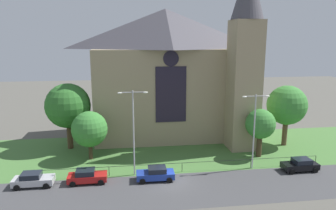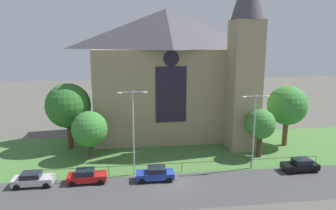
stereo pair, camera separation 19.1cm
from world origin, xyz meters
TOP-DOWN VIEW (x-y plane):
  - ground at (0.00, 10.00)m, footprint 160.00×160.00m
  - road_asphalt at (0.00, -2.00)m, footprint 120.00×8.00m
  - grass_verge at (0.00, 8.00)m, footprint 120.00×20.00m
  - church_building at (2.32, 17.17)m, footprint 23.20×16.20m
  - iron_railing at (1.55, 2.50)m, footprint 34.24×0.07m
  - tree_right_near at (12.66, 6.08)m, footprint 3.94×3.94m
  - tree_left_near at (-9.59, 8.16)m, footprint 4.64×4.64m
  - tree_left_far at (-12.92, 12.89)m, footprint 6.31×6.31m
  - tree_right_far at (18.33, 10.04)m, footprint 5.74×5.74m
  - streetlamp_near at (-4.08, 2.40)m, footprint 3.37×0.26m
  - streetlamp_far at (10.23, 2.40)m, footprint 3.37×0.26m
  - parked_car_silver at (-14.95, 0.98)m, footprint 4.20×2.02m
  - parked_car_red at (-9.31, 1.05)m, footprint 4.21×2.04m
  - parked_car_blue at (-1.78, 0.65)m, footprint 4.24×2.10m
  - parked_car_black at (15.62, 0.88)m, footprint 4.23×2.07m

SIDE VIEW (x-z plane):
  - ground at x=0.00m, z-range 0.00..0.00m
  - grass_verge at x=0.00m, z-range 0.00..0.01m
  - road_asphalt at x=0.00m, z-range 0.00..0.01m
  - parked_car_silver at x=-14.95m, z-range -0.01..1.50m
  - parked_car_red at x=-9.31m, z-range -0.01..1.50m
  - parked_car_blue at x=-1.78m, z-range -0.01..1.50m
  - parked_car_black at x=15.62m, z-range -0.01..1.50m
  - iron_railing at x=1.55m, z-range 0.42..1.54m
  - tree_left_near at x=-9.59m, z-range 0.86..7.26m
  - tree_right_near at x=12.66m, z-range 1.20..7.67m
  - streetlamp_far at x=10.23m, z-range 1.16..10.31m
  - tree_right_far at x=18.33m, z-range 1.54..10.45m
  - streetlamp_near at x=-4.08m, z-range 1.19..11.13m
  - tree_left_far at x=-12.92m, z-range 1.51..10.94m
  - church_building at x=2.32m, z-range -2.73..23.27m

